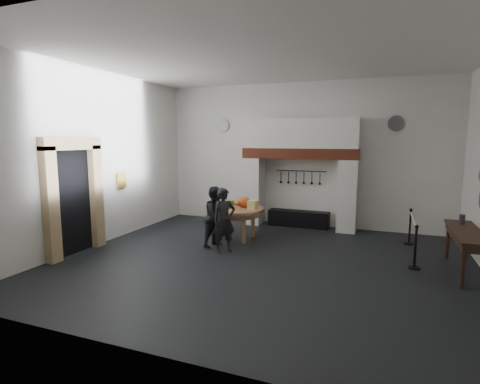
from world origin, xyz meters
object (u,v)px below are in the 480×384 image
at_px(iron_range, 299,219).
at_px(visitor_near, 224,220).
at_px(visitor_far, 216,216).
at_px(work_table, 236,209).
at_px(barrier_post_far, 410,228).
at_px(barrier_post_near, 415,248).
at_px(side_table, 467,232).

bearing_deg(iron_range, visitor_near, -108.57).
bearing_deg(visitor_far, work_table, 0.22).
relative_size(visitor_near, barrier_post_far, 1.76).
bearing_deg(barrier_post_near, barrier_post_far, 90.00).
bearing_deg(barrier_post_near, visitor_near, -174.98).
height_order(iron_range, barrier_post_far, barrier_post_far).
xyz_separation_m(iron_range, barrier_post_far, (3.16, -0.95, 0.20)).
xyz_separation_m(iron_range, visitor_near, (-1.12, -3.33, 0.54)).
xyz_separation_m(side_table, barrier_post_near, (-0.94, -0.08, -0.42)).
bearing_deg(side_table, visitor_far, -179.41).
bearing_deg(barrier_post_near, work_table, 169.01).
xyz_separation_m(work_table, barrier_post_near, (4.47, -0.87, -0.39)).
relative_size(work_table, side_table, 0.71).
bearing_deg(iron_range, barrier_post_far, -16.72).
bearing_deg(barrier_post_far, work_table, -165.77).
bearing_deg(barrier_post_far, side_table, -63.89).
xyz_separation_m(work_table, visitor_near, (0.19, -1.24, -0.05)).
distance_m(work_table, side_table, 5.46).
xyz_separation_m(iron_range, barrier_post_near, (3.16, -2.95, 0.20)).
bearing_deg(visitor_far, barrier_post_far, -52.85).
relative_size(work_table, barrier_post_far, 1.73).
distance_m(iron_range, visitor_far, 3.34).
bearing_deg(work_table, visitor_near, -81.34).
distance_m(side_table, barrier_post_near, 1.03).
xyz_separation_m(visitor_far, barrier_post_far, (4.68, 1.98, -0.33)).
bearing_deg(visitor_far, visitor_near, -120.75).
bearing_deg(iron_range, visitor_far, -117.41).
relative_size(barrier_post_near, barrier_post_far, 1.00).
height_order(work_table, visitor_near, visitor_near).
bearing_deg(work_table, barrier_post_near, -10.99).
distance_m(work_table, barrier_post_near, 4.57).
xyz_separation_m(work_table, side_table, (5.41, -0.79, 0.03)).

